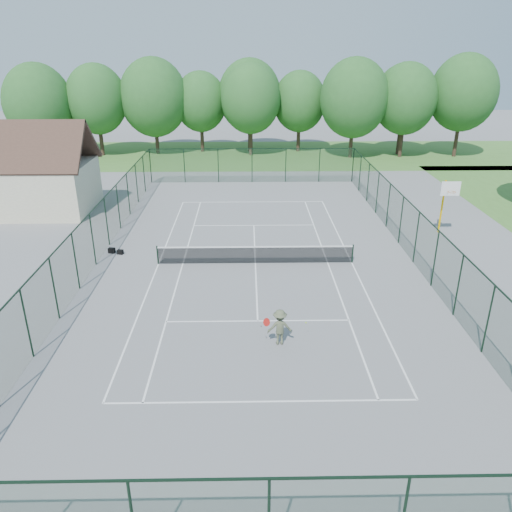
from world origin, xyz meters
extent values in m
plane|color=gray|center=(0.00, 0.00, 0.00)|extent=(140.00, 140.00, 0.00)
cube|color=#508737|center=(0.00, 30.00, 0.01)|extent=(80.00, 16.00, 0.01)
cube|color=white|center=(0.00, 11.88, 0.00)|extent=(10.97, 0.08, 0.01)
cube|color=white|center=(0.00, -11.88, 0.00)|extent=(10.97, 0.08, 0.01)
cube|color=white|center=(0.00, 6.40, 0.00)|extent=(8.23, 0.08, 0.01)
cube|color=white|center=(0.00, -6.40, 0.00)|extent=(8.23, 0.08, 0.01)
cube|color=white|center=(5.49, 0.00, 0.00)|extent=(0.08, 23.77, 0.01)
cube|color=white|center=(-5.49, 0.00, 0.00)|extent=(0.08, 23.77, 0.01)
cube|color=white|center=(4.12, 0.00, 0.00)|extent=(0.08, 23.77, 0.01)
cube|color=white|center=(-4.12, 0.00, 0.00)|extent=(0.08, 23.77, 0.01)
cube|color=white|center=(0.00, 0.00, 0.00)|extent=(0.08, 12.80, 0.01)
cylinder|color=black|center=(-5.50, 0.00, 0.55)|extent=(0.08, 0.08, 1.10)
cylinder|color=black|center=(5.50, 0.00, 0.55)|extent=(0.08, 0.08, 1.10)
cube|color=black|center=(0.00, 0.00, 0.50)|extent=(11.00, 0.02, 0.96)
cube|color=white|center=(0.00, 0.00, 1.00)|extent=(11.00, 0.05, 0.07)
cube|color=#1A3D23|center=(0.00, 18.00, 1.50)|extent=(18.00, 0.02, 3.00)
cube|color=#1A3D23|center=(9.00, 0.00, 1.50)|extent=(0.02, 36.00, 3.00)
cube|color=#1A3D23|center=(-9.00, 0.00, 1.50)|extent=(0.02, 36.00, 3.00)
cube|color=black|center=(0.00, 18.00, 3.00)|extent=(18.00, 0.05, 0.05)
cube|color=black|center=(0.00, -18.00, 3.00)|extent=(18.00, 0.05, 0.05)
cube|color=black|center=(9.00, 0.00, 3.00)|extent=(0.05, 36.00, 0.05)
cube|color=black|center=(-9.00, 0.00, 3.00)|extent=(0.05, 36.00, 0.05)
cube|color=beige|center=(-16.00, 10.00, 1.75)|extent=(8.00, 6.00, 3.50)
cube|color=#4E3529|center=(-16.00, 11.50, 5.00)|extent=(8.60, 3.27, 3.27)
cube|color=#4E3529|center=(-16.00, 8.50, 5.00)|extent=(8.60, 3.27, 3.27)
cylinder|color=#3F2B21|center=(-16.50, 30.00, 2.10)|extent=(0.40, 0.40, 4.20)
ellipsoid|color=#306D2D|center=(-16.50, 30.00, 6.00)|extent=(6.40, 6.40, 7.40)
cylinder|color=#3F2B21|center=(0.00, 30.00, 2.10)|extent=(0.40, 0.40, 4.20)
ellipsoid|color=#306D2D|center=(0.00, 30.00, 6.00)|extent=(6.40, 6.40, 7.40)
cylinder|color=#3F2B21|center=(16.50, 30.00, 2.10)|extent=(0.40, 0.40, 4.20)
ellipsoid|color=#306D2D|center=(16.50, 30.00, 6.00)|extent=(6.40, 6.40, 7.40)
cylinder|color=#F5B700|center=(12.19, 4.88, 1.75)|extent=(0.12, 0.12, 3.50)
cube|color=#F5B700|center=(12.19, 4.43, 3.35)|extent=(0.08, 0.90, 0.08)
cube|color=white|center=(12.19, 3.98, 3.20)|extent=(1.20, 0.05, 0.90)
torus|color=orange|center=(12.19, 3.75, 3.05)|extent=(0.48, 0.48, 0.02)
cube|color=black|center=(-8.52, 1.67, 0.16)|extent=(0.43, 0.30, 0.31)
cube|color=black|center=(-7.97, 1.47, 0.14)|extent=(0.39, 0.29, 0.27)
imported|color=#545A40|center=(0.86, -8.23, 0.78)|extent=(1.05, 0.64, 1.57)
sphere|color=#9ECA27|center=(1.99, -7.83, 0.74)|extent=(0.07, 0.07, 0.07)
camera|label=1|loc=(-0.42, -25.85, 11.49)|focal=35.00mm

